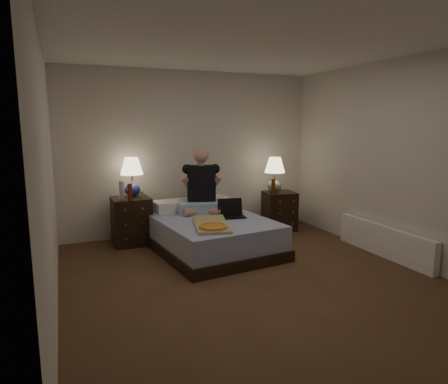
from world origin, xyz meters
name	(u,v)px	position (x,y,z in m)	size (l,w,h in m)	color
floor	(255,281)	(0.00, 0.00, 0.00)	(4.00, 4.50, 0.00)	brown
ceiling	(258,42)	(0.00, 0.00, 2.50)	(4.00, 4.50, 0.00)	white
wall_back	(191,153)	(0.00, 2.25, 1.25)	(4.00, 2.50, 0.00)	silver
wall_left	(48,177)	(-2.00, 0.00, 1.25)	(4.50, 2.50, 0.00)	silver
wall_right	(402,161)	(2.00, 0.00, 1.25)	(4.50, 2.50, 0.00)	silver
bed	(211,234)	(-0.07, 1.21, 0.22)	(1.35, 1.80, 0.45)	#5665AD
nightstand_left	(132,221)	(-1.01, 1.91, 0.34)	(0.52, 0.47, 0.67)	black
nightstand_right	(279,211)	(1.34, 1.80, 0.31)	(0.48, 0.43, 0.62)	black
lamp_left	(132,177)	(-0.97, 1.99, 0.95)	(0.32, 0.32, 0.56)	navy
lamp_right	(275,175)	(1.24, 1.80, 0.90)	(0.32, 0.32, 0.56)	gray
water_bottle	(122,190)	(-1.14, 1.83, 0.80)	(0.07, 0.07, 0.25)	silver
soda_can	(142,194)	(-0.86, 1.83, 0.72)	(0.07, 0.07, 0.10)	#AEAEA9
beer_bottle_left	(130,192)	(-1.05, 1.71, 0.79)	(0.06, 0.06, 0.23)	#5D240D
beer_bottle_right	(273,186)	(1.18, 1.73, 0.74)	(0.06, 0.06, 0.23)	#522C0B
person	(201,180)	(-0.06, 1.59, 0.91)	(0.66, 0.52, 0.93)	black
laptop	(232,209)	(0.21, 1.13, 0.57)	(0.34, 0.28, 0.24)	black
pizza_box	(213,227)	(-0.26, 0.60, 0.49)	(0.40, 0.76, 0.08)	tan
radiator	(384,241)	(1.93, 0.13, 0.20)	(0.10, 1.60, 0.40)	white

